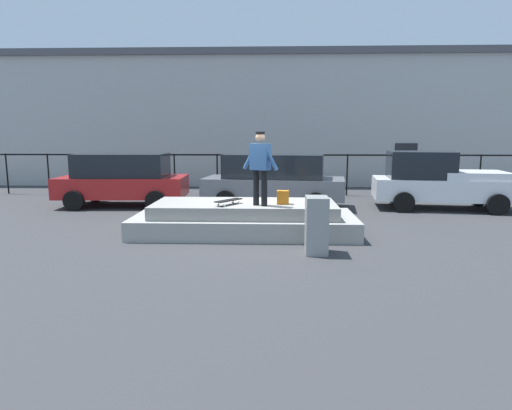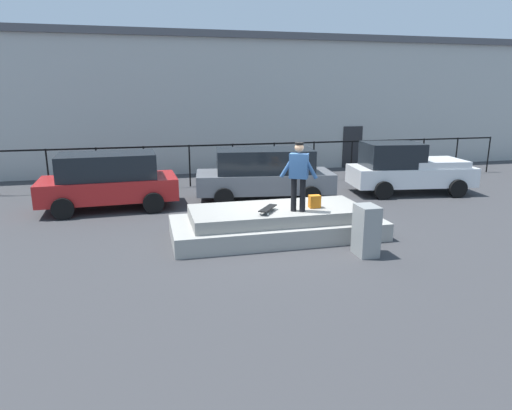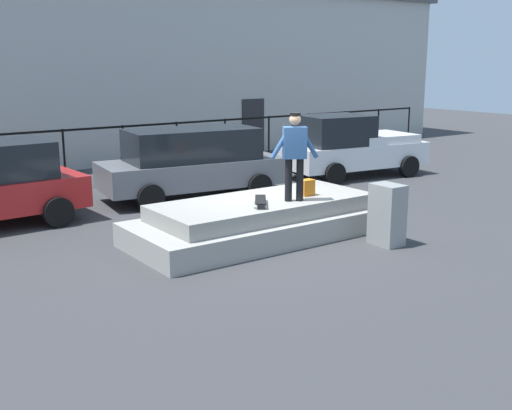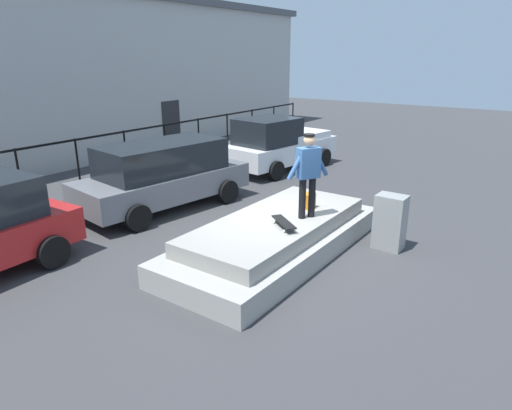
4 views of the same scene
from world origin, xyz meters
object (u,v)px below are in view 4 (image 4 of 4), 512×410
Objects in this scene: car_grey_hatchback_mid at (163,174)px; car_white_pickup_far at (279,144)px; skateboarder at (308,170)px; backpack at (309,201)px; skateboard at (284,222)px; utility_box at (390,222)px.

car_grey_hatchback_mid is 1.05× the size of car_white_pickup_far.
skateboarder is 1.01m from backpack.
backpack is 0.07× the size of car_grey_hatchback_mid.
skateboarder is 0.35× the size of car_grey_hatchback_mid.
skateboarder is at bearing 24.99° from backpack.
backpack is at bearing 7.50° from skateboard.
car_white_pickup_far is 7.17m from utility_box.
car_white_pickup_far is (6.39, 4.18, 0.05)m from skateboard.
car_grey_hatchback_mid is at bearing 76.21° from skateboard.
car_grey_hatchback_mid reaches higher than skateboard.
skateboarder is 2.12m from utility_box.
backpack is 1.74m from utility_box.
skateboard is 0.16× the size of car_grey_hatchback_mid.
backpack is 4.20m from car_grey_hatchback_mid.
car_grey_hatchback_mid is (0.33, 4.45, -0.81)m from skateboarder.
skateboarder is at bearing -6.02° from skateboard.
skateboard is 2.40m from utility_box.
car_grey_hatchback_mid is (-0.20, 4.20, 0.01)m from backpack.
car_white_pickup_far is (5.65, 4.26, -0.83)m from skateboarder.
car_white_pickup_far is 3.92× the size of utility_box.
backpack is 0.28× the size of utility_box.
skateboarder is 1.46× the size of utility_box.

